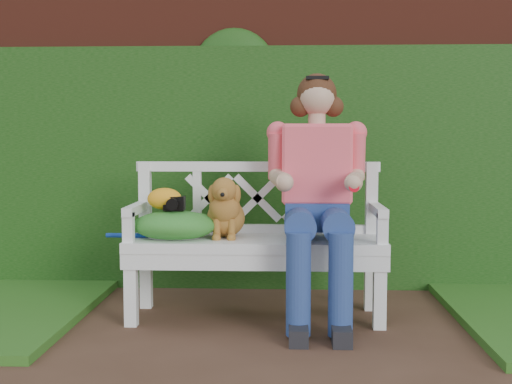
{
  "coord_description": "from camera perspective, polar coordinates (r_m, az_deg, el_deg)",
  "views": [
    {
      "loc": [
        0.1,
        -3.17,
        1.07
      ],
      "look_at": [
        -0.08,
        0.82,
        0.75
      ],
      "focal_mm": 48.0,
      "sensor_mm": 36.0,
      "label": 1
    }
  ],
  "objects": [
    {
      "name": "baseball_glove",
      "position": [
        4.04,
        -7.63,
        -0.56
      ],
      "size": [
        0.22,
        0.17,
        0.13
      ],
      "primitive_type": "ellipsoid",
      "rotation": [
        0.0,
        0.0,
        0.13
      ],
      "color": "orange",
      "rests_on": "green_bag"
    },
    {
      "name": "garden_bench",
      "position": [
        4.08,
        -0.0,
        -7.16
      ],
      "size": [
        1.63,
        0.75,
        0.48
      ],
      "primitive_type": null,
      "rotation": [
        0.0,
        0.0,
        0.1
      ],
      "color": "white",
      "rests_on": "ground"
    },
    {
      "name": "brick_wall",
      "position": [
        5.07,
        1.39,
        4.91
      ],
      "size": [
        10.0,
        0.3,
        2.2
      ],
      "primitive_type": "cube",
      "color": "maroon",
      "rests_on": "ground"
    },
    {
      "name": "seated_woman",
      "position": [
        3.99,
        5.08,
        -0.49
      ],
      "size": [
        0.87,
        0.98,
        1.44
      ],
      "primitive_type": null,
      "rotation": [
        0.0,
        0.0,
        0.4
      ],
      "color": "#CB2F44",
      "rests_on": "ground"
    },
    {
      "name": "ivy_hedge",
      "position": [
        4.85,
        1.34,
        1.98
      ],
      "size": [
        10.0,
        0.18,
        1.7
      ],
      "primitive_type": "cube",
      "color": "#2D531E",
      "rests_on": "ground"
    },
    {
      "name": "dog",
      "position": [
        4.03,
        -2.56,
        -1.23
      ],
      "size": [
        0.3,
        0.37,
        0.36
      ],
      "primitive_type": null,
      "rotation": [
        0.0,
        0.0,
        0.17
      ],
      "color": "olive",
      "rests_on": "garden_bench"
    },
    {
      "name": "camera_item",
      "position": [
        4.01,
        -6.82,
        -0.93
      ],
      "size": [
        0.12,
        0.09,
        0.08
      ],
      "primitive_type": "cube",
      "rotation": [
        0.0,
        0.0,
        0.02
      ],
      "color": "black",
      "rests_on": "green_bag"
    },
    {
      "name": "tennis_racket",
      "position": [
        4.05,
        -7.23,
        -3.63
      ],
      "size": [
        0.62,
        0.37,
        0.03
      ],
      "primitive_type": null,
      "rotation": [
        0.0,
        0.0,
        -0.23
      ],
      "color": "white",
      "rests_on": "garden_bench"
    },
    {
      "name": "ground",
      "position": [
        3.35,
        0.71,
        -14.07
      ],
      "size": [
        60.0,
        60.0,
        0.0
      ],
      "primitive_type": "plane",
      "color": "#432A1D"
    },
    {
      "name": "green_bag",
      "position": [
        4.02,
        -6.8,
        -2.7
      ],
      "size": [
        0.54,
        0.45,
        0.17
      ],
      "primitive_type": null,
      "rotation": [
        0.0,
        0.0,
        -0.17
      ],
      "color": "#287D1B",
      "rests_on": "garden_bench"
    }
  ]
}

